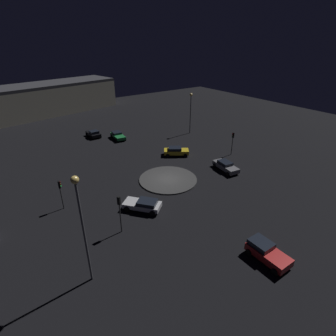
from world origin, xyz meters
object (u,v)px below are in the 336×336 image
at_px(traffic_light_southeast, 120,207).
at_px(streetlamp_northwest, 191,106).
at_px(car_grey, 226,166).
at_px(car_red, 267,252).
at_px(car_black, 94,134).
at_px(car_green, 118,135).
at_px(store_building, 55,97).
at_px(car_yellow, 176,151).
at_px(car_silver, 143,204).
at_px(traffic_light_north, 233,139).
at_px(traffic_light_south, 60,189).
at_px(streetlamp_southeast, 81,214).

distance_m(traffic_light_southeast, streetlamp_northwest, 33.55).
relative_size(car_grey, traffic_light_southeast, 1.10).
bearing_deg(traffic_light_southeast, car_red, -82.15).
height_order(car_black, car_green, car_black).
distance_m(car_black, store_building, 25.43).
bearing_deg(car_yellow, car_silver, -105.43).
distance_m(car_green, streetlamp_northwest, 15.97).
xyz_separation_m(car_black, traffic_light_north, (22.55, 16.12, 2.12)).
height_order(car_yellow, streetlamp_northwest, streetlamp_northwest).
height_order(traffic_light_southeast, streetlamp_northwest, streetlamp_northwest).
bearing_deg(traffic_light_south, car_grey, -3.98).
bearing_deg(streetlamp_southeast, car_yellow, 127.87).
xyz_separation_m(car_silver, streetlamp_southeast, (6.21, -8.81, 6.02)).
relative_size(car_silver, traffic_light_southeast, 1.06).
distance_m(traffic_light_south, store_building, 48.88).
height_order(traffic_light_south, traffic_light_north, traffic_light_north).
bearing_deg(car_red, traffic_light_north, 140.85).
height_order(car_silver, traffic_light_southeast, traffic_light_southeast).
relative_size(car_black, car_yellow, 0.86).
height_order(car_grey, traffic_light_north, traffic_light_north).
height_order(car_green, car_silver, car_silver).
distance_m(car_black, car_green, 5.22).
bearing_deg(car_silver, streetlamp_northwest, -89.83).
bearing_deg(traffic_light_north, car_silver, 9.99).
height_order(car_silver, car_grey, car_grey).
bearing_deg(streetlamp_northwest, traffic_light_southeast, -52.10).
xyz_separation_m(traffic_light_southeast, streetlamp_northwest, (-20.54, 26.39, 2.65)).
bearing_deg(car_yellow, streetlamp_northwest, 74.08).
bearing_deg(car_green, car_red, 0.98).
bearing_deg(car_yellow, traffic_light_north, 1.31).
bearing_deg(car_green, car_black, -131.17).
height_order(car_black, car_silver, car_black).
relative_size(car_black, car_silver, 0.84).
xyz_separation_m(car_silver, streetlamp_northwest, (-18.45, 22.47, 5.00)).
distance_m(car_grey, car_yellow, 9.44).
bearing_deg(traffic_light_south, car_yellow, 19.49).
relative_size(car_black, streetlamp_northwest, 0.47).
bearing_deg(car_green, car_grey, 23.81).
xyz_separation_m(car_grey, car_yellow, (-9.04, -2.72, 0.05)).
xyz_separation_m(traffic_light_south, streetlamp_northwest, (-12.66, 30.11, 3.06)).
bearing_deg(store_building, car_silver, 74.64).
xyz_separation_m(car_silver, car_grey, (-1.66, 15.65, -0.00)).
bearing_deg(streetlamp_northwest, car_grey, -22.09).
relative_size(car_black, traffic_light_north, 0.97).
distance_m(car_grey, traffic_light_southeast, 20.08).
height_order(car_red, store_building, store_building).
bearing_deg(car_grey, traffic_light_southeast, -70.84).
bearing_deg(streetlamp_northwest, car_red, -28.49).
relative_size(car_red, car_yellow, 0.89).
bearing_deg(traffic_light_southeast, car_grey, -20.20).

